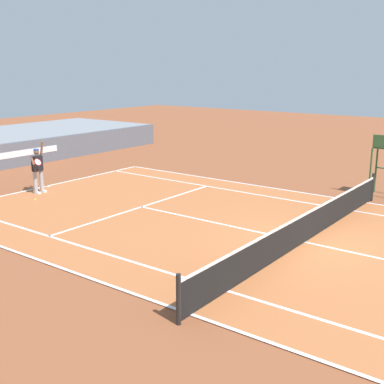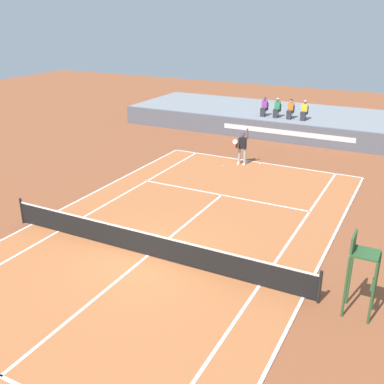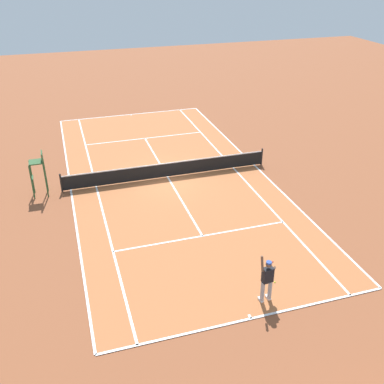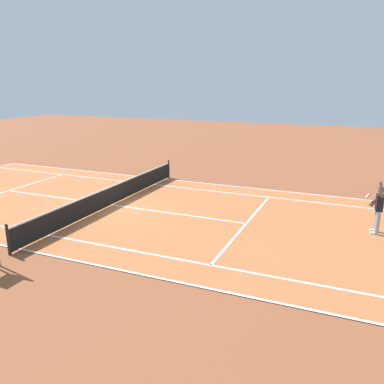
{
  "view_description": "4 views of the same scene",
  "coord_description": "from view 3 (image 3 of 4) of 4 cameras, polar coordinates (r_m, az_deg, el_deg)",
  "views": [
    {
      "loc": [
        -13.01,
        -5.62,
        4.93
      ],
      "look_at": [
        -0.27,
        3.91,
        1.0
      ],
      "focal_mm": 47.07,
      "sensor_mm": 36.0,
      "label": 1
    },
    {
      "loc": [
        7.86,
        -11.79,
        8.02
      ],
      "look_at": [
        -0.27,
        3.91,
        1.0
      ],
      "focal_mm": 42.92,
      "sensor_mm": 36.0,
      "label": 2
    },
    {
      "loc": [
        5.51,
        22.55,
        11.51
      ],
      "look_at": [
        -0.27,
        3.91,
        1.0
      ],
      "focal_mm": 41.65,
      "sensor_mm": 36.0,
      "label": 3
    },
    {
      "loc": [
        14.8,
        10.31,
        5.54
      ],
      "look_at": [
        -0.27,
        3.91,
        1.0
      ],
      "focal_mm": 37.43,
      "sensor_mm": 36.0,
      "label": 4
    }
  ],
  "objects": [
    {
      "name": "ground_plane",
      "position": [
        25.91,
        -3.13,
        1.89
      ],
      "size": [
        80.0,
        80.0,
        0.0
      ],
      "primitive_type": "plane",
      "color": "brown"
    },
    {
      "name": "court",
      "position": [
        25.91,
        -3.13,
        1.91
      ],
      "size": [
        11.08,
        23.88,
        0.03
      ],
      "color": "#B76638",
      "rests_on": "ground"
    },
    {
      "name": "net",
      "position": [
        25.68,
        -3.16,
        2.93
      ],
      "size": [
        11.98,
        0.1,
        1.07
      ],
      "color": "black",
      "rests_on": "ground"
    },
    {
      "name": "tennis_player",
      "position": [
        16.78,
        9.6,
        -10.99
      ],
      "size": [
        0.75,
        0.68,
        2.08
      ],
      "color": "#9E9EA3",
      "rests_on": "ground"
    },
    {
      "name": "tennis_ball",
      "position": [
        18.24,
        10.54,
        -11.28
      ],
      "size": [
        0.07,
        0.07,
        0.07
      ],
      "primitive_type": "sphere",
      "color": "#D1E533",
      "rests_on": "ground"
    },
    {
      "name": "umpire_chair",
      "position": [
        24.69,
        -19.08,
        2.89
      ],
      "size": [
        0.77,
        0.77,
        2.44
      ],
      "color": "#2D562D",
      "rests_on": "ground"
    }
  ]
}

